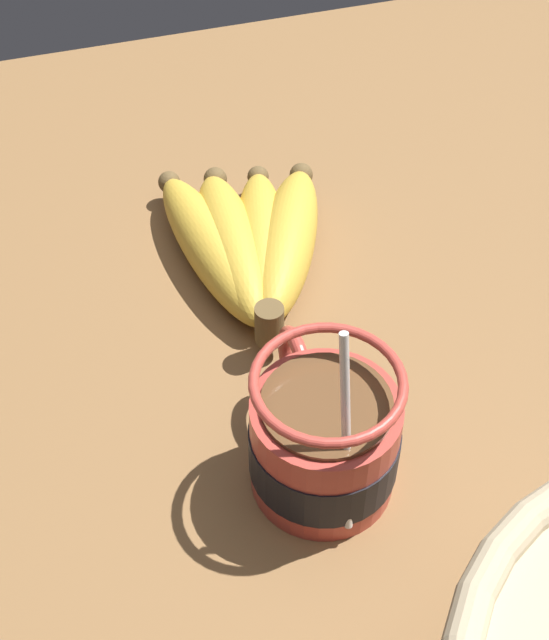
# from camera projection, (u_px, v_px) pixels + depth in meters

# --- Properties ---
(table) EXTENTS (1.00, 1.00, 0.03)m
(table) POSITION_uv_depth(u_px,v_px,m) (291.00, 421.00, 0.60)
(table) COLOR brown
(table) RESTS_ON ground
(coffee_mug) EXTENTS (0.13, 0.09, 0.15)m
(coffee_mug) POSITION_uv_depth(u_px,v_px,m) (329.00, 438.00, 0.52)
(coffee_mug) COLOR #B23D33
(coffee_mug) RESTS_ON table
(banana_bunch) EXTENTS (0.20, 0.14, 0.04)m
(banana_bunch) POSITION_uv_depth(u_px,v_px,m) (249.00, 244.00, 0.67)
(banana_bunch) COLOR brown
(banana_bunch) RESTS_ON table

